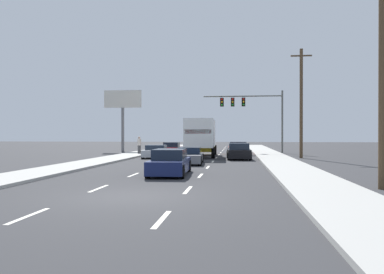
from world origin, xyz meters
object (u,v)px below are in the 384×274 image
at_px(car_silver, 156,152).
at_px(pedestrian_near_corner, 139,145).
at_px(car_navy, 170,163).
at_px(utility_pole_near, 382,72).
at_px(car_maroon, 172,149).
at_px(car_black, 239,152).
at_px(box_truck, 201,135).
at_px(traffic_signal_mast, 246,106).
at_px(utility_pole_mid, 301,102).
at_px(roadside_billboard, 123,107).
at_px(car_gray, 190,156).
at_px(car_red, 238,149).

relative_size(car_silver, pedestrian_near_corner, 2.62).
bearing_deg(car_navy, utility_pole_near, -25.99).
distance_m(car_maroon, pedestrian_near_corner, 3.49).
bearing_deg(car_navy, car_black, 74.65).
distance_m(car_silver, box_truck, 4.52).
height_order(car_maroon, car_black, car_black).
xyz_separation_m(traffic_signal_mast, utility_pole_mid, (4.55, -9.09, -0.36)).
xyz_separation_m(car_navy, car_black, (3.53, 12.86, 0.00)).
height_order(car_black, pedestrian_near_corner, pedestrian_near_corner).
bearing_deg(utility_pole_mid, pedestrian_near_corner, 164.48).
relative_size(traffic_signal_mast, roadside_billboard, 1.18).
distance_m(car_gray, roadside_billboard, 22.82).
bearing_deg(car_gray, box_truck, 89.88).
bearing_deg(car_gray, pedestrian_near_corner, 118.99).
xyz_separation_m(car_gray, utility_pole_near, (8.65, -11.67, 3.83)).
height_order(box_truck, pedestrian_near_corner, box_truck).
distance_m(car_silver, roadside_billboard, 15.24).
height_order(traffic_signal_mast, pedestrian_near_corner, traffic_signal_mast).
distance_m(car_silver, car_red, 9.92).
bearing_deg(car_silver, car_maroon, 87.84).
xyz_separation_m(car_silver, car_red, (7.17, 6.85, 0.07)).
distance_m(car_silver, utility_pole_mid, 13.36).
relative_size(car_gray, car_navy, 0.95).
bearing_deg(traffic_signal_mast, box_truck, -117.91).
bearing_deg(utility_pole_mid, utility_pole_near, -90.45).
relative_size(car_red, roadside_billboard, 0.56).
xyz_separation_m(car_maroon, utility_pole_near, (12.20, -25.24, 3.81)).
xyz_separation_m(car_black, roadside_billboard, (-14.05, 14.12, 4.83)).
height_order(car_maroon, pedestrian_near_corner, pedestrian_near_corner).
bearing_deg(car_maroon, utility_pole_mid, -25.39).
relative_size(car_navy, roadside_billboard, 0.61).
height_order(car_silver, car_gray, car_gray).
height_order(car_maroon, car_red, car_red).
bearing_deg(utility_pole_near, car_silver, 123.87).
distance_m(car_navy, utility_pole_near, 10.45).
distance_m(car_silver, pedestrian_near_corner, 5.86).
relative_size(car_maroon, car_gray, 1.04).
height_order(box_truck, utility_pole_near, utility_pole_near).
distance_m(car_navy, roadside_billboard, 29.36).
xyz_separation_m(car_red, traffic_signal_mast, (0.88, 3.06, 4.64)).
xyz_separation_m(traffic_signal_mast, utility_pole_near, (4.39, -28.47, -0.86)).
distance_m(car_navy, pedestrian_near_corner, 20.46).
bearing_deg(utility_pole_mid, car_red, 132.01).
bearing_deg(car_navy, utility_pole_mid, 59.43).
bearing_deg(traffic_signal_mast, pedestrian_near_corner, -156.21).
relative_size(car_maroon, utility_pole_mid, 0.48).
xyz_separation_m(roadside_billboard, pedestrian_near_corner, (3.99, -7.59, -4.45)).
relative_size(box_truck, roadside_billboard, 1.21).
distance_m(car_black, roadside_billboard, 20.50).
bearing_deg(pedestrian_near_corner, utility_pole_near, -57.13).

